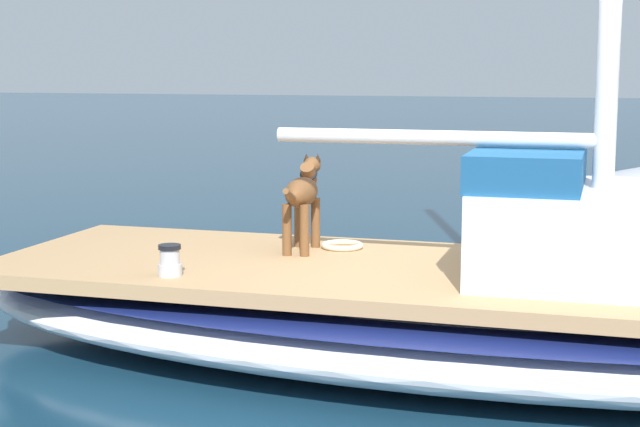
% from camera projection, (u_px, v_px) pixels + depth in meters
% --- Properties ---
extents(ground_plane, '(120.00, 120.00, 0.00)m').
position_uv_depth(ground_plane, '(459.00, 365.00, 6.68)').
color(ground_plane, '#143347').
extents(sailboat_main, '(2.53, 7.24, 0.66)m').
position_uv_depth(sailboat_main, '(460.00, 317.00, 6.63)').
color(sailboat_main, white).
rests_on(sailboat_main, ground).
extents(cabin_house, '(1.40, 2.22, 0.84)m').
position_uv_depth(cabin_house, '(636.00, 228.00, 6.21)').
color(cabin_house, silver).
rests_on(cabin_house, sailboat_main).
extents(dog_brown, '(0.94, 0.26, 0.70)m').
position_uv_depth(dog_brown, '(303.00, 195.00, 7.26)').
color(dog_brown, brown).
rests_on(dog_brown, sailboat_main).
extents(deck_winch, '(0.16, 0.16, 0.21)m').
position_uv_depth(deck_winch, '(170.00, 261.00, 6.40)').
color(deck_winch, '#B7B7BC').
rests_on(deck_winch, sailboat_main).
extents(coiled_rope, '(0.32, 0.32, 0.04)m').
position_uv_depth(coiled_rope, '(342.00, 245.00, 7.39)').
color(coiled_rope, beige).
rests_on(coiled_rope, sailboat_main).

